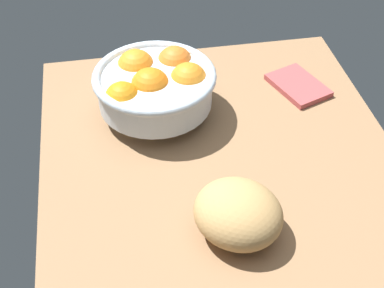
{
  "coord_description": "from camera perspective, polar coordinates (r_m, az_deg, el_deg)",
  "views": [
    {
      "loc": [
        -68.11,
        16.76,
        65.56
      ],
      "look_at": [
        -3.1,
        5.23,
        5.0
      ],
      "focal_mm": 51.33,
      "sensor_mm": 36.0,
      "label": 1
    }
  ],
  "objects": [
    {
      "name": "ground_plane",
      "position": [
        0.97,
        2.72,
        -1.25
      ],
      "size": [
        64.84,
        61.4,
        3.0
      ],
      "primitive_type": "cube",
      "color": "#906B49"
    },
    {
      "name": "fruit_bowl",
      "position": [
        1.0,
        -3.85,
        6.14
      ],
      "size": [
        22.3,
        22.3,
        10.75
      ],
      "color": "silver",
      "rests_on": "ground"
    },
    {
      "name": "bread_loaf",
      "position": [
        0.81,
        4.81,
        -7.21
      ],
      "size": [
        18.25,
        18.22,
        8.23
      ],
      "primitive_type": "ellipsoid",
      "rotation": [
        0.0,
        0.0,
        0.76
      ],
      "color": "tan",
      "rests_on": "ground"
    },
    {
      "name": "napkin_folded",
      "position": [
        1.11,
        10.97,
        5.98
      ],
      "size": [
        13.84,
        11.71,
        1.17
      ],
      "primitive_type": "cube",
      "rotation": [
        0.0,
        0.0,
        0.36
      ],
      "color": "#AE494A",
      "rests_on": "ground"
    }
  ]
}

